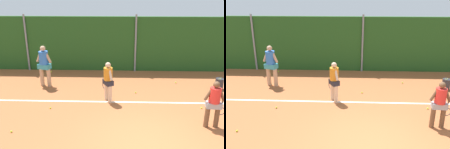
{
  "view_description": "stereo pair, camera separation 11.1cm",
  "coord_description": "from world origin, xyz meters",
  "views": [
    {
      "loc": [
        -0.83,
        -6.15,
        4.37
      ],
      "look_at": [
        -1.13,
        2.84,
        1.18
      ],
      "focal_mm": 39.2,
      "sensor_mm": 36.0,
      "label": 1
    },
    {
      "loc": [
        -0.72,
        -6.15,
        4.37
      ],
      "look_at": [
        -1.13,
        2.84,
        1.18
      ],
      "focal_mm": 39.2,
      "sensor_mm": 36.0,
      "label": 2
    }
  ],
  "objects": [
    {
      "name": "tennis_ball_3",
      "position": [
        -4.29,
        0.49,
        0.03
      ],
      "size": [
        0.07,
        0.07,
        0.07
      ],
      "primitive_type": "sphere",
      "color": "#CCDB33",
      "rests_on": "ground_plane"
    },
    {
      "name": "fence_post_center",
      "position": [
        0.0,
        6.8,
        1.55
      ],
      "size": [
        0.1,
        0.1,
        3.1
      ],
      "primitive_type": "cylinder",
      "color": "gray",
      "rests_on": "ground_plane"
    },
    {
      "name": "tennis_ball_1",
      "position": [
        1.9,
        5.02,
        0.03
      ],
      "size": [
        0.07,
        0.07,
        0.07
      ],
      "primitive_type": "sphere",
      "color": "#CCDB33",
      "rests_on": "ground_plane"
    },
    {
      "name": "tennis_ball_5",
      "position": [
        -3.48,
        2.16,
        0.03
      ],
      "size": [
        0.07,
        0.07,
        0.07
      ],
      "primitive_type": "sphere",
      "color": "#CCDB33",
      "rests_on": "ground_plane"
    },
    {
      "name": "court_baseline_paint",
      "position": [
        0.0,
        2.83,
        0.0
      ],
      "size": [
        15.02,
        0.1,
        0.01
      ],
      "primitive_type": "cube",
      "color": "white",
      "rests_on": "ground_plane"
    },
    {
      "name": "tennis_ball_2",
      "position": [
        -0.12,
        3.74,
        0.03
      ],
      "size": [
        0.07,
        0.07,
        0.07
      ],
      "primitive_type": "sphere",
      "color": "#CCDB33",
      "rests_on": "ground_plane"
    },
    {
      "name": "player_midcourt",
      "position": [
        -1.3,
        2.95,
        0.92
      ],
      "size": [
        0.5,
        0.66,
        1.64
      ],
      "rotation": [
        0.0,
        0.0,
        2.08
      ],
      "color": "beige",
      "rests_on": "ground_plane"
    },
    {
      "name": "hedge_fence_backdrop",
      "position": [
        0.0,
        6.98,
        1.48
      ],
      "size": [
        20.55,
        0.25,
        2.96
      ],
      "primitive_type": "cube",
      "color": "#23511E",
      "rests_on": "ground_plane"
    },
    {
      "name": "ball_hopper",
      "position": [
        3.71,
        4.37,
        0.29
      ],
      "size": [
        0.36,
        0.36,
        0.51
      ],
      "color": "#2D2D33",
      "rests_on": "ground_plane"
    },
    {
      "name": "ground_plane",
      "position": [
        0.0,
        2.06,
        0.0
      ],
      "size": [
        31.62,
        31.62,
        0.0
      ],
      "primitive_type": "plane",
      "color": "#A85B33"
    },
    {
      "name": "tennis_ball_4",
      "position": [
        -4.6,
        6.42,
        0.03
      ],
      "size": [
        0.07,
        0.07,
        0.07
      ],
      "primitive_type": "sphere",
      "color": "#CCDB33",
      "rests_on": "ground_plane"
    },
    {
      "name": "player_backcourt_far",
      "position": [
        -4.32,
        4.51,
        1.08
      ],
      "size": [
        0.78,
        0.48,
        1.92
      ],
      "rotation": [
        0.0,
        0.0,
        2.85
      ],
      "color": "tan",
      "rests_on": "ground_plane"
    },
    {
      "name": "player_foreground_near",
      "position": [
        2.22,
        1.06,
        0.9
      ],
      "size": [
        0.76,
        0.35,
        1.62
      ],
      "rotation": [
        0.0,
        0.0,
        6.22
      ],
      "color": "brown",
      "rests_on": "ground_plane"
    },
    {
      "name": "fence_post_left",
      "position": [
        -5.93,
        6.8,
        1.55
      ],
      "size": [
        0.1,
        0.1,
        3.1
      ],
      "primitive_type": "cylinder",
      "color": "gray",
      "rests_on": "ground_plane"
    },
    {
      "name": "tennis_ball_0",
      "position": [
        2.32,
        2.35,
        0.03
      ],
      "size": [
        0.07,
        0.07,
        0.07
      ],
      "primitive_type": "sphere",
      "color": "#CCDB33",
      "rests_on": "ground_plane"
    }
  ]
}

